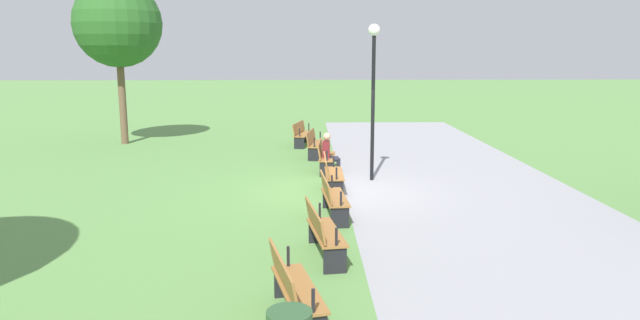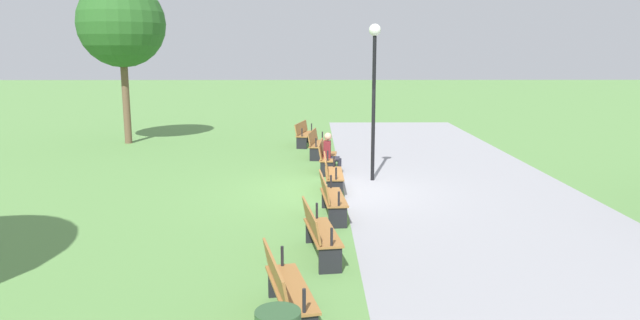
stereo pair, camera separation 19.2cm
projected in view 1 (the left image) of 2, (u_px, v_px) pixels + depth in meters
ground_plane at (334, 191)px, 14.64m from camera, size 120.00×120.00×0.00m
path_paving at (460, 190)px, 14.71m from camera, size 28.92×6.01×0.01m
bench_0 at (302, 133)px, 21.61m from camera, size 1.72×0.83×0.89m
bench_1 at (315, 143)px, 19.28m from camera, size 1.71×0.71×0.89m
bench_2 at (325, 156)px, 16.92m from camera, size 1.69×0.59×0.89m
bench_3 at (331, 173)px, 14.55m from camera, size 1.66×0.47×0.89m
bench_4 at (332, 196)px, 12.17m from camera, size 1.69×0.59×0.89m
bench_5 at (322, 231)px, 9.80m from camera, size 1.71×0.71×0.89m
bench_6 at (293, 287)px, 7.45m from camera, size 1.72×0.83×0.89m
person_seated at (329, 152)px, 16.62m from camera, size 0.35×0.54×1.20m
tree_1 at (118, 24)px, 21.36m from camera, size 3.26×3.26×6.18m
lamp_post at (373, 74)px, 15.30m from camera, size 0.32×0.32×4.23m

